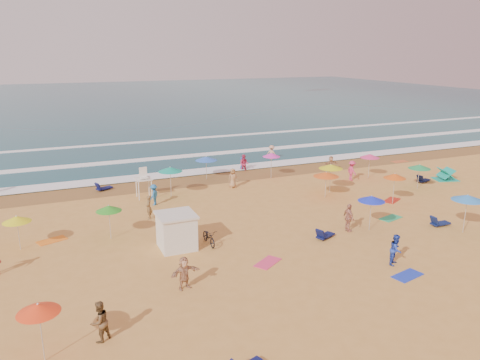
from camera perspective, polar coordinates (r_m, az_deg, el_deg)
name	(u,v)px	position (r m, az deg, el deg)	size (l,w,h in m)	color
ground	(235,229)	(30.72, -0.61, -6.03)	(220.00, 220.00, 0.00)	gold
ocean	(93,102)	(111.55, -17.45, 9.02)	(220.00, 140.00, 0.18)	#0C4756
wet_sand	(182,182)	(41.96, -7.11, -0.19)	(220.00, 220.00, 0.00)	olive
surf_foam	(159,160)	(50.24, -9.90, 2.43)	(200.00, 18.70, 0.05)	white
cabana	(177,232)	(27.87, -7.74, -6.28)	(2.00, 2.00, 2.00)	silver
cabana_roof	(176,215)	(27.49, -7.82, -4.23)	(2.20, 2.20, 0.12)	silver
bicycle	(209,237)	(28.30, -3.80, -6.92)	(0.66, 1.89, 0.99)	black
lifeguard_stand	(144,185)	(37.59, -11.64, -0.60)	(1.20, 1.20, 2.10)	white
beach_umbrellas	(208,193)	(31.23, -3.94, -1.60)	(50.99, 23.89, 0.82)	green
loungers	(367,223)	(32.37, 15.22, -5.13)	(45.53, 26.70, 0.34)	#0F134C
towels	(285,244)	(28.62, 5.57, -7.75)	(47.06, 25.98, 0.03)	red
beachgoers	(218,198)	(34.41, -2.69, -2.25)	(39.11, 27.43, 2.10)	tan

